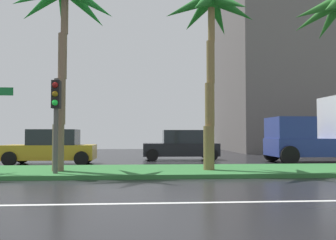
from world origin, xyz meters
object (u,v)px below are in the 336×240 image
(palm_tree_centre_right, at_px, (211,20))
(traffic_signal_median_right, at_px, (56,108))
(palm_tree_centre, at_px, (65,10))
(car_in_traffic_third, at_px, (52,148))
(car_in_traffic_fourth, at_px, (181,146))
(box_truck_lead, at_px, (331,133))

(palm_tree_centre_right, bearing_deg, traffic_signal_median_right, -169.12)
(palm_tree_centre, relative_size, palm_tree_centre_right, 1.03)
(car_in_traffic_third, xyz_separation_m, car_in_traffic_fourth, (6.70, 2.51, 0.00))
(palm_tree_centre_right, height_order, car_in_traffic_fourth, palm_tree_centre_right)
(palm_tree_centre_right, xyz_separation_m, box_truck_lead, (7.23, 4.46, -4.37))
(traffic_signal_median_right, bearing_deg, car_in_traffic_fourth, 57.03)
(traffic_signal_median_right, bearing_deg, car_in_traffic_third, 105.22)
(car_in_traffic_third, xyz_separation_m, box_truck_lead, (14.35, 0.03, 0.72))
(palm_tree_centre, distance_m, palm_tree_centre_right, 5.57)
(palm_tree_centre_right, distance_m, traffic_signal_median_right, 6.72)
(traffic_signal_median_right, xyz_separation_m, box_truck_lead, (12.85, 5.54, -0.84))
(traffic_signal_median_right, bearing_deg, palm_tree_centre, 86.85)
(car_in_traffic_third, bearing_deg, car_in_traffic_fourth, -159.46)
(car_in_traffic_fourth, height_order, box_truck_lead, box_truck_lead)
(palm_tree_centre_right, distance_m, car_in_traffic_fourth, 8.62)
(palm_tree_centre_right, relative_size, car_in_traffic_third, 1.66)
(car_in_traffic_fourth, bearing_deg, traffic_signal_median_right, 57.03)
(palm_tree_centre_right, relative_size, box_truck_lead, 1.11)
(box_truck_lead, bearing_deg, traffic_signal_median_right, 23.33)
(palm_tree_centre, height_order, car_in_traffic_fourth, palm_tree_centre)
(palm_tree_centre, distance_m, box_truck_lead, 14.35)
(palm_tree_centre_right, xyz_separation_m, car_in_traffic_fourth, (-0.41, 6.94, -5.09))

